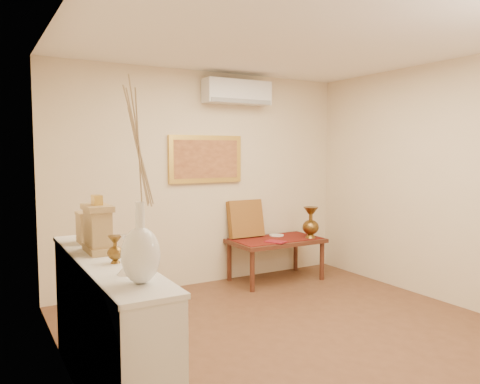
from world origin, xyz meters
TOP-DOWN VIEW (x-y plane):
  - floor at (0.00, 0.00)m, footprint 4.50×4.50m
  - ceiling at (0.00, 0.00)m, footprint 4.50×4.50m
  - wall_back at (0.00, 2.25)m, footprint 4.00×0.02m
  - wall_left at (-2.00, 0.00)m, footprint 0.02×4.50m
  - wall_right at (2.00, 0.00)m, footprint 0.02×4.50m
  - white_vase at (-1.80, -0.71)m, footprint 0.21×0.21m
  - candlestick at (-1.82, -0.48)m, footprint 0.11×0.11m
  - brass_urn_small at (-1.80, -0.17)m, footprint 0.10×0.10m
  - table_cloth at (0.85, 1.88)m, footprint 1.14×0.59m
  - brass_urn_tall at (1.27, 1.69)m, footprint 0.22×0.22m
  - plate at (0.97, 2.04)m, footprint 0.20×0.20m
  - menu at (0.70, 1.67)m, footprint 0.28×0.30m
  - cushion at (0.55, 2.16)m, footprint 0.49×0.20m
  - display_ledge at (-1.82, 0.00)m, footprint 0.37×2.02m
  - mantel_clock at (-1.81, 0.22)m, footprint 0.17×0.36m
  - wooden_chest at (-1.80, 0.61)m, footprint 0.16×0.21m
  - low_table at (0.85, 1.88)m, footprint 1.20×0.70m
  - painting at (0.00, 2.22)m, footprint 1.00×0.06m
  - ac_unit at (0.40, 2.12)m, footprint 0.90×0.25m

SIDE VIEW (x-z plane):
  - floor at x=0.00m, z-range 0.00..0.00m
  - low_table at x=0.85m, z-range 0.21..0.76m
  - display_ledge at x=-1.82m, z-range 0.00..0.98m
  - table_cloth at x=0.85m, z-range 0.55..0.56m
  - plate at x=0.97m, z-range 0.56..0.57m
  - menu at x=0.70m, z-range 0.56..0.57m
  - cushion at x=0.55m, z-range 0.55..1.06m
  - brass_urn_tall at x=1.27m, z-range 0.56..1.05m
  - brass_urn_small at x=-1.80m, z-range 0.98..1.21m
  - candlestick at x=-1.82m, z-range 0.98..1.22m
  - wooden_chest at x=-1.80m, z-range 0.98..1.22m
  - mantel_clock at x=-1.81m, z-range 0.95..1.36m
  - wall_back at x=0.00m, z-range 0.00..2.70m
  - wall_left at x=-2.00m, z-range 0.00..2.70m
  - wall_right at x=2.00m, z-range 0.00..2.70m
  - white_vase at x=-1.80m, z-range 0.98..2.11m
  - painting at x=0.00m, z-range 1.30..1.90m
  - ac_unit at x=0.40m, z-range 2.30..2.60m
  - ceiling at x=0.00m, z-range 2.70..2.70m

